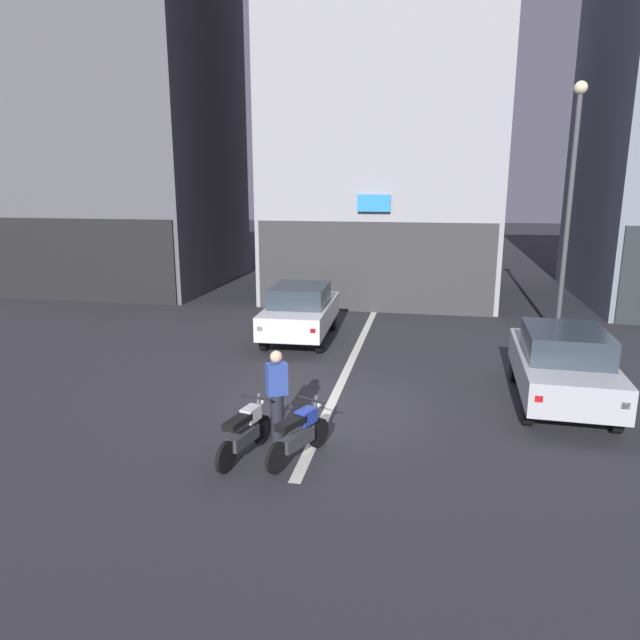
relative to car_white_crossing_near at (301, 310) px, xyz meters
The scene contains 10 objects.
ground_plane 5.59m from the car_white_crossing_near, 71.34° to the right, with size 120.00×120.00×0.00m, color #2B2B30.
lane_centre_line 2.12m from the car_white_crossing_near, 23.59° to the left, with size 0.20×18.00×0.01m, color silver.
building_corner_left 14.97m from the car_white_crossing_near, 139.22° to the left, with size 8.02×8.68×17.93m.
building_mid_block 11.64m from the car_white_crossing_near, 78.30° to the left, with size 8.71×8.31×17.88m.
car_white_crossing_near is the anchor object (origin of this frame).
car_silver_parked_kerbside 7.57m from the car_white_crossing_near, 31.60° to the right, with size 1.92×4.17×1.64m.
street_lamp 8.46m from the car_white_crossing_near, 13.09° to the left, with size 0.36×0.36×7.23m.
motorcycle_white_row_leftmost 7.57m from the car_white_crossing_near, 84.27° to the right, with size 0.58×1.64×0.98m.
motorcycle_blue_row_left_mid 7.62m from the car_white_crossing_near, 77.35° to the right, with size 0.77×1.55×0.98m.
person_by_motorcycles 6.85m from the car_white_crossing_near, 80.69° to the right, with size 0.42×0.38×1.67m.
Camera 1 is at (1.92, -10.85, 4.51)m, focal length 32.38 mm.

